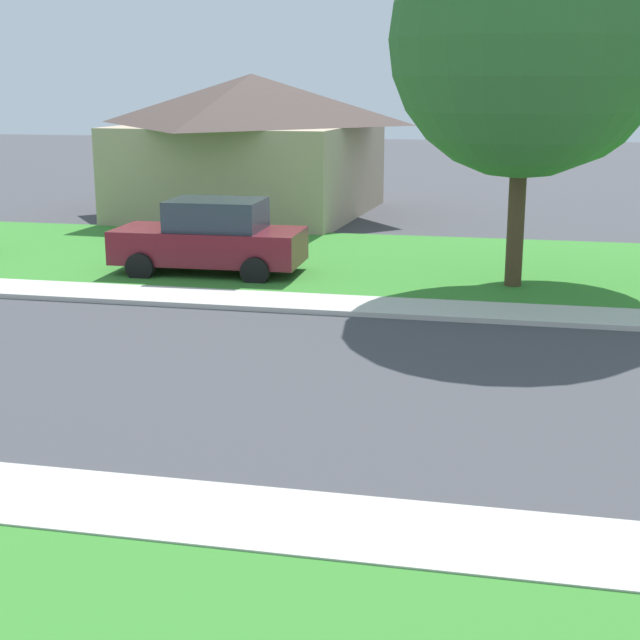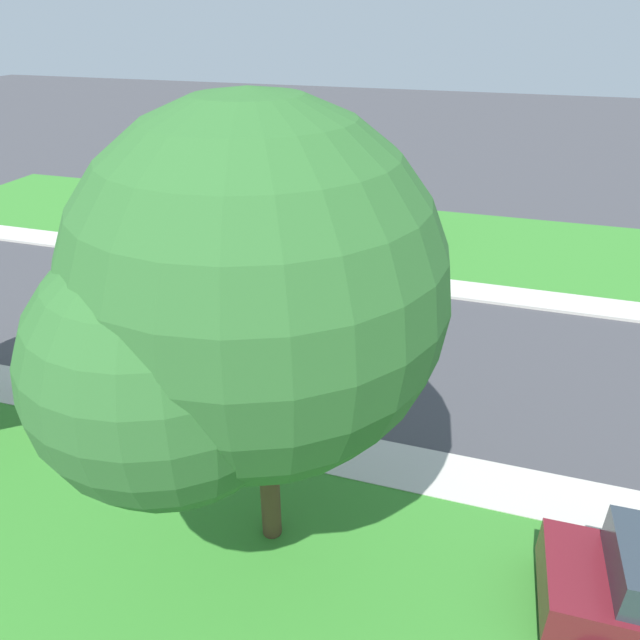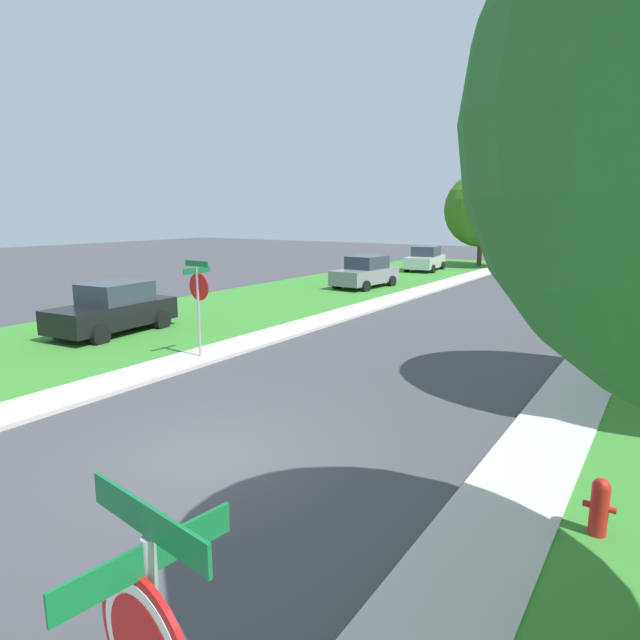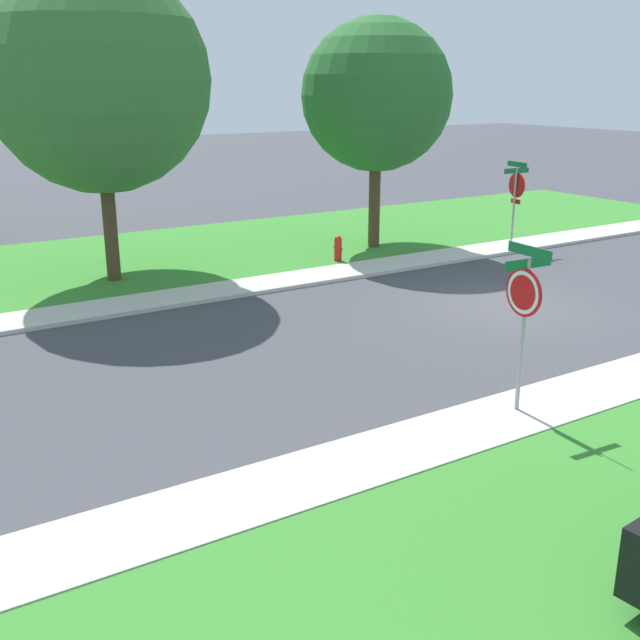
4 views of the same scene
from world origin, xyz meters
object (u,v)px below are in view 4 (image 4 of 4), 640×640
Objects in this scene: stop_sign_near_corner at (516,191)px; stop_sign_far_corner at (524,302)px; tree_corner_large at (376,100)px; tree_sidewalk_far at (103,87)px; fire_hydrant at (338,249)px.

stop_sign_far_corner is at bearing 134.61° from stop_sign_near_corner.
stop_sign_near_corner is 0.39× the size of tree_corner_large.
stop_sign_far_corner is 0.35× the size of tree_sidewalk_far.
fire_hydrant is (-1.37, 2.27, -4.14)m from tree_corner_large.
tree_corner_large is at bearing -25.96° from stop_sign_far_corner.
tree_sidewalk_far reaches higher than stop_sign_near_corner.
fire_hydrant is (-1.66, -6.05, -4.55)m from tree_sidewalk_far.
stop_sign_near_corner is 3.34× the size of fire_hydrant.
stop_sign_near_corner is 1.00× the size of stop_sign_far_corner.
tree_sidewalk_far reaches higher than stop_sign_far_corner.
stop_sign_far_corner is 13.41m from tree_corner_large.
tree_sidewalk_far is at bearing 88.06° from tree_corner_large.
fire_hydrant is at bearing -105.30° from tree_sidewalk_far.
stop_sign_near_corner is 0.35× the size of tree_sidewalk_far.
stop_sign_near_corner and stop_sign_far_corner have the same top height.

